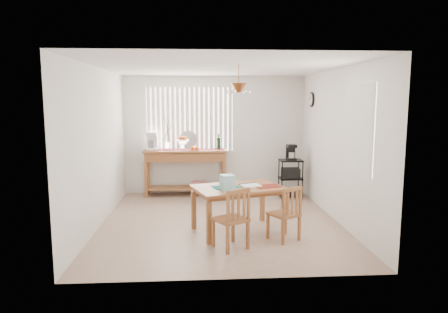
{
  "coord_description": "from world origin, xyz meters",
  "views": [
    {
      "loc": [
        -0.36,
        -6.63,
        2.05
      ],
      "look_at": [
        0.1,
        0.55,
        1.05
      ],
      "focal_mm": 32.0,
      "sensor_mm": 36.0,
      "label": 1
    }
  ],
  "objects": [
    {
      "name": "room_shell",
      "position": [
        0.0,
        0.02,
        1.69
      ],
      "size": [
        4.2,
        4.7,
        2.7
      ],
      "color": "white",
      "rests_on": "ground"
    },
    {
      "name": "sideboard_items",
      "position": [
        -0.94,
        2.0,
        1.17
      ],
      "size": [
        1.7,
        0.43,
        0.77
      ],
      "color": "maroon",
      "rests_on": "sideboard"
    },
    {
      "name": "wire_cart",
      "position": [
        1.6,
        1.68,
        0.49
      ],
      "size": [
        0.48,
        0.38,
        0.81
      ],
      "color": "black",
      "rests_on": "ground"
    },
    {
      "name": "chair_left",
      "position": [
        0.1,
        -1.29,
        0.43
      ],
      "size": [
        0.55,
        0.55,
        0.87
      ],
      "color": "#975D33",
      "rests_on": "ground"
    },
    {
      "name": "dining_table",
      "position": [
        0.25,
        -0.54,
        0.64
      ],
      "size": [
        1.55,
        1.24,
        0.72
      ],
      "color": "#975D33",
      "rests_on": "ground"
    },
    {
      "name": "sideboard",
      "position": [
        -0.64,
        1.98,
        0.75
      ],
      "size": [
        1.79,
        0.5,
        1.01
      ],
      "color": "#975D33",
      "rests_on": "ground"
    },
    {
      "name": "ground",
      "position": [
        0.0,
        0.0,
        -0.01
      ],
      "size": [
        4.0,
        4.5,
        0.01
      ],
      "primitive_type": "cube",
      "color": "tan"
    },
    {
      "name": "chair_right",
      "position": [
        0.91,
        -0.99,
        0.41
      ],
      "size": [
        0.52,
        0.52,
        0.83
      ],
      "color": "#975D33",
      "rests_on": "ground"
    },
    {
      "name": "table_items",
      "position": [
        0.16,
        -0.69,
        0.81
      ],
      "size": [
        1.13,
        0.52,
        0.23
      ],
      "color": "#126860",
      "rests_on": "dining_table"
    },
    {
      "name": "cart_items",
      "position": [
        1.6,
        1.69,
        0.96
      ],
      "size": [
        0.19,
        0.23,
        0.33
      ],
      "color": "black",
      "rests_on": "wire_cart"
    }
  ]
}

